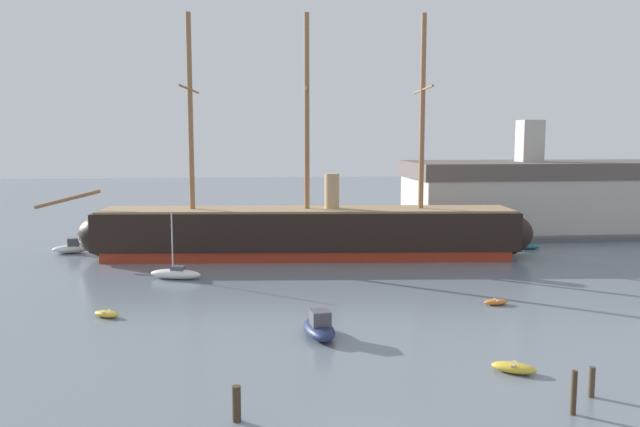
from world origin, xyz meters
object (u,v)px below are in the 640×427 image
object	(u,v)px
dinghy_mid_right	(496,302)
motorboat_distant_centre	(309,232)
dinghy_foreground_right	(514,368)
tall_ship	(307,232)
dinghy_mid_left	(107,314)
sailboat_alongside_bow	(176,273)
motorboat_near_centre	(319,327)
motorboat_far_left	(71,248)
mooring_piling_left_pair	(574,393)
mooring_piling_right_pair	(237,404)
mooring_piling_nearest	(592,382)
dockside_warehouse_right	(554,197)
dinghy_far_right	(530,247)

from	to	relation	value
dinghy_mid_right	motorboat_distant_centre	world-z (taller)	motorboat_distant_centre
dinghy_foreground_right	motorboat_distant_centre	size ratio (longest dim) A/B	0.82
tall_ship	motorboat_distant_centre	bearing A→B (deg)	83.96
dinghy_mid_left	sailboat_alongside_bow	bearing A→B (deg)	73.90
motorboat_near_centre	dinghy_mid_left	world-z (taller)	motorboat_near_centre
motorboat_far_left	mooring_piling_left_pair	world-z (taller)	mooring_piling_left_pair
mooring_piling_right_pair	dinghy_foreground_right	bearing A→B (deg)	16.50
dinghy_foreground_right	motorboat_near_centre	size ratio (longest dim) A/B	0.57
dinghy_foreground_right	mooring_piling_nearest	distance (m)	4.85
dockside_warehouse_right	dinghy_mid_left	bearing A→B (deg)	-145.10
tall_ship	mooring_piling_nearest	size ratio (longest dim) A/B	34.19
dinghy_far_right	dockside_warehouse_right	bearing A→B (deg)	54.45
dinghy_foreground_right	mooring_piling_nearest	xyz separation A→B (m)	(2.76, -3.95, 0.54)
dinghy_foreground_right	mooring_piling_nearest	bearing A→B (deg)	-55.04
dinghy_mid_left	motorboat_distant_centre	size ratio (longest dim) A/B	0.69
tall_ship	mooring_piling_right_pair	size ratio (longest dim) A/B	31.69
sailboat_alongside_bow	motorboat_near_centre	bearing A→B (deg)	-58.29
dinghy_foreground_right	mooring_piling_left_pair	world-z (taller)	mooring_piling_left_pair
mooring_piling_nearest	dockside_warehouse_right	distance (m)	64.15
tall_ship	sailboat_alongside_bow	bearing A→B (deg)	-144.30
mooring_piling_left_pair	mooring_piling_nearest	bearing A→B (deg)	43.73
tall_ship	dinghy_mid_left	size ratio (longest dim) A/B	23.98
sailboat_alongside_bow	mooring_piling_right_pair	size ratio (longest dim) A/B	3.72
motorboat_distant_centre	mooring_piling_nearest	world-z (taller)	mooring_piling_nearest
dinghy_foreground_right	dockside_warehouse_right	world-z (taller)	dockside_warehouse_right
dinghy_mid_right	motorboat_far_left	distance (m)	51.89
mooring_piling_nearest	mooring_piling_right_pair	xyz separation A→B (m)	(-19.40, -0.98, 0.07)
motorboat_near_centre	motorboat_far_left	world-z (taller)	motorboat_near_centre
motorboat_far_left	mooring_piling_right_pair	world-z (taller)	mooring_piling_right_pair
tall_ship	motorboat_far_left	bearing A→B (deg)	168.53
dinghy_foreground_right	sailboat_alongside_bow	size ratio (longest dim) A/B	0.42
sailboat_alongside_bow	motorboat_distant_centre	xyz separation A→B (m)	(15.98, 26.78, -0.10)
dinghy_far_right	dockside_warehouse_right	xyz separation A→B (m)	(9.55, 13.36, 4.98)
dinghy_far_right	motorboat_distant_centre	xyz separation A→B (m)	(-27.10, 14.11, 0.16)
motorboat_far_left	mooring_piling_left_pair	size ratio (longest dim) A/B	1.97
tall_ship	sailboat_alongside_bow	xyz separation A→B (m)	(-14.23, -10.22, -2.51)
motorboat_distant_centre	tall_ship	bearing A→B (deg)	-96.04
mooring_piling_nearest	mooring_piling_left_pair	world-z (taller)	mooring_piling_left_pair
dinghy_mid_left	motorboat_far_left	world-z (taller)	motorboat_far_left
sailboat_alongside_bow	dinghy_far_right	bearing A→B (deg)	16.39
sailboat_alongside_bow	motorboat_distant_centre	size ratio (longest dim) A/B	1.95
dinghy_far_right	mooring_piling_nearest	world-z (taller)	mooring_piling_nearest
tall_ship	dockside_warehouse_right	bearing A→B (deg)	22.38
motorboat_far_left	dinghy_far_right	distance (m)	57.71
motorboat_distant_centre	motorboat_near_centre	bearing A→B (deg)	-94.27
dinghy_mid_left	dockside_warehouse_right	distance (m)	69.06
dinghy_foreground_right	sailboat_alongside_bow	xyz separation A→B (m)	(-23.54, 28.34, 0.26)
motorboat_near_centre	mooring_piling_nearest	distance (m)	18.38
dinghy_far_right	motorboat_near_centre	bearing A→B (deg)	-132.96
dinghy_mid_right	mooring_piling_left_pair	world-z (taller)	mooring_piling_left_pair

